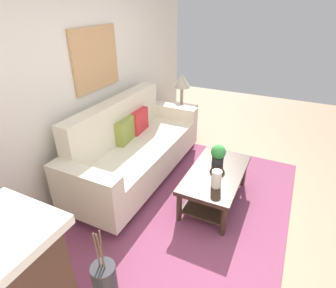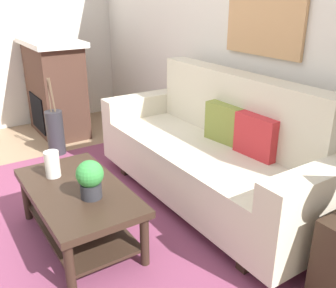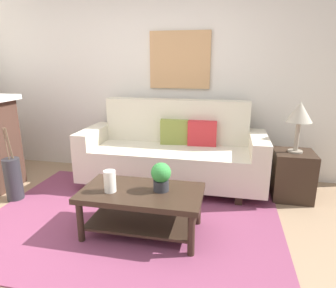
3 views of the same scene
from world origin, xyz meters
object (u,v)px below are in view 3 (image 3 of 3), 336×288
floor_vase (13,179)px  throw_pillow_crimson (202,133)px  framed_painting (180,60)px  couch (173,153)px  side_table (292,175)px  throw_pillow_olive (175,132)px  coffee_table (142,202)px  table_lamp (300,114)px  potted_plant_tabletop (161,176)px  tabletop_vase (110,181)px

floor_vase → throw_pillow_crimson: bearing=24.1°
framed_painting → throw_pillow_crimson: bearing=-43.8°
couch → side_table: bearing=-3.0°
floor_vase → side_table: bearing=13.0°
framed_painting → throw_pillow_olive: bearing=-90.0°
throw_pillow_crimson → coffee_table: throw_pillow_crimson is taller
table_lamp → floor_vase: (-3.14, -0.72, -0.75)m
couch → throw_pillow_olive: 0.28m
potted_plant_tabletop → framed_painting: size_ratio=0.33×
potted_plant_tabletop → table_lamp: size_ratio=0.46×
couch → table_lamp: size_ratio=3.98×
coffee_table → table_lamp: table_lamp is taller
throw_pillow_olive → framed_painting: bearing=90.0°
throw_pillow_crimson → table_lamp: 1.14m
potted_plant_tabletop → floor_vase: potted_plant_tabletop is taller
potted_plant_tabletop → table_lamp: (1.32, 1.04, 0.42)m
throw_pillow_crimson → framed_painting: (-0.36, 0.34, 0.89)m
coffee_table → tabletop_vase: 0.35m
throw_pillow_olive → couch: bearing=-90.0°
throw_pillow_olive → coffee_table: (-0.06, -1.28, -0.37)m
tabletop_vase → floor_vase: bearing=162.5°
couch → framed_painting: 1.23m
throw_pillow_olive → floor_vase: size_ratio=0.72×
tabletop_vase → table_lamp: (1.76, 1.16, 0.47)m
couch → tabletop_vase: bearing=-104.8°
couch → throw_pillow_olive: bearing=90.0°
couch → throw_pillow_olive: size_ratio=6.30×
coffee_table → side_table: side_table is taller
couch → side_table: size_ratio=4.05×
table_lamp → framed_painting: bearing=159.3°
tabletop_vase → couch: bearing=75.2°
coffee_table → framed_painting: 2.05m
framed_painting → side_table: bearing=-20.7°
potted_plant_tabletop → table_lamp: 1.74m
tabletop_vase → potted_plant_tabletop: potted_plant_tabletop is taller
side_table → couch: bearing=177.0°
coffee_table → framed_painting: size_ratio=1.37×
couch → table_lamp: bearing=-3.0°
table_lamp → framed_painting: size_ratio=0.71×
potted_plant_tabletop → side_table: potted_plant_tabletop is taller
throw_pillow_olive → side_table: (1.43, -0.20, -0.40)m
tabletop_vase → floor_vase: size_ratio=0.39×
potted_plant_tabletop → framed_painting: framed_painting is taller
side_table → floor_vase: size_ratio=1.13×
throw_pillow_crimson → side_table: 1.17m
side_table → potted_plant_tabletop: bearing=-141.6°
potted_plant_tabletop → throw_pillow_olive: bearing=95.2°
throw_pillow_crimson → floor_vase: throw_pillow_crimson is taller
throw_pillow_crimson → framed_painting: 1.02m
couch → framed_painting: bearing=90.0°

